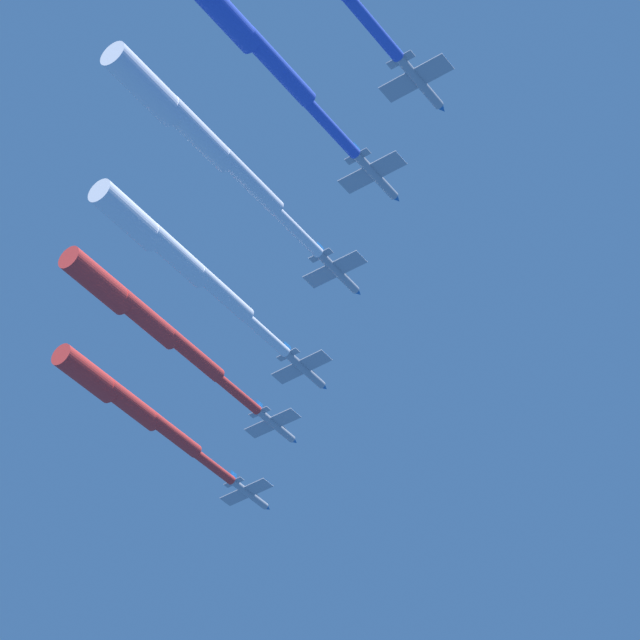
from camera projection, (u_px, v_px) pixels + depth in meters
jet_lead at (132, 406)px, 222.79m from camera, size 10.16×48.56×3.80m
jet_port_inner at (148, 321)px, 209.13m from camera, size 10.65×50.80×3.78m
jet_starboard_inner at (178, 258)px, 195.20m from camera, size 10.47×48.42×3.82m
jet_port_mid at (200, 137)px, 182.84m from camera, size 10.81×50.59×3.78m
jet_starboard_mid at (220, 11)px, 169.19m from camera, size 10.68×53.06×3.77m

